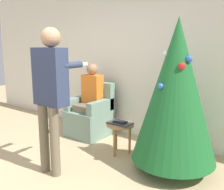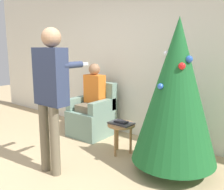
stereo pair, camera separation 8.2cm
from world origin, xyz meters
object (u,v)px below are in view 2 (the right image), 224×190
(christmas_tree, at_px, (176,91))
(side_stool, at_px, (121,128))
(person_standing, at_px, (51,87))
(armchair, at_px, (93,116))
(person_seated, at_px, (92,96))

(christmas_tree, relative_size, side_stool, 4.22)
(person_standing, distance_m, side_stool, 1.27)
(armchair, relative_size, side_stool, 2.04)
(armchair, distance_m, side_stool, 0.96)
(christmas_tree, height_order, person_seated, christmas_tree)
(armchair, xyz_separation_m, person_standing, (0.53, -1.33, 0.77))
(christmas_tree, relative_size, armchair, 2.07)
(armchair, height_order, person_seated, person_seated)
(armchair, xyz_separation_m, person_seated, (0.00, -0.02, 0.37))
(christmas_tree, xyz_separation_m, armchair, (-1.75, 0.39, -0.71))
(christmas_tree, height_order, side_stool, christmas_tree)
(armchair, bearing_deg, person_standing, -68.15)
(person_seated, xyz_separation_m, side_stool, (0.89, -0.33, -0.32))
(person_seated, bearing_deg, armchair, 90.00)
(christmas_tree, xyz_separation_m, person_seated, (-1.75, 0.37, -0.35))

